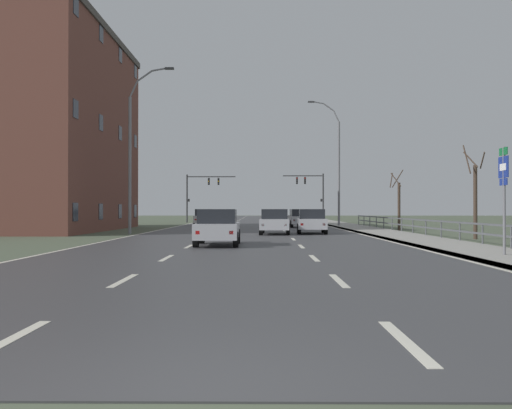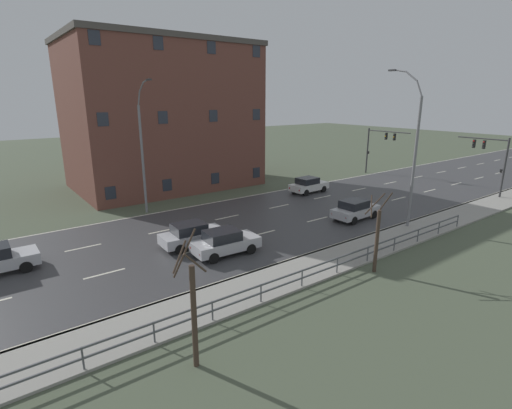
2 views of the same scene
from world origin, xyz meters
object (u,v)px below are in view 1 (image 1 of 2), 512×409
at_px(highway_sign, 504,187).
at_px(car_distant, 275,221).
at_px(car_far_right, 204,217).
at_px(car_mid_centre, 312,221).
at_px(car_far_left, 218,227).
at_px(street_lamp_midground, 337,165).
at_px(street_lamp_left_bank, 133,153).
at_px(car_near_left, 300,218).
at_px(brick_building, 28,130).
at_px(traffic_signal_left, 200,189).
at_px(traffic_signal_right, 313,189).

height_order(highway_sign, car_distant, highway_sign).
bearing_deg(car_far_right, car_mid_centre, -63.45).
bearing_deg(highway_sign, car_far_left, 148.29).
relative_size(street_lamp_midground, highway_sign, 3.14).
xyz_separation_m(street_lamp_midground, street_lamp_left_bank, (-14.81, -13.97, -0.32)).
height_order(car_near_left, car_distant, same).
relative_size(car_mid_centre, car_far_left, 1.02).
distance_m(street_lamp_midground, brick_building, 25.41).
height_order(street_lamp_midground, street_lamp_left_bank, street_lamp_midground).
xyz_separation_m(car_near_left, car_distant, (-2.47, -12.90, 0.00)).
relative_size(car_mid_centre, brick_building, 0.23).
relative_size(car_mid_centre, car_far_right, 1.00).
bearing_deg(traffic_signal_left, car_mid_centre, -70.09).
distance_m(highway_sign, brick_building, 34.01).
distance_m(car_mid_centre, car_far_right, 17.30).
bearing_deg(brick_building, street_lamp_left_bank, -31.99).
height_order(traffic_signal_left, car_far_left, traffic_signal_left).
bearing_deg(highway_sign, street_lamp_midground, 91.82).
bearing_deg(street_lamp_left_bank, street_lamp_midground, 43.32).
bearing_deg(traffic_signal_right, car_distant, -100.09).
relative_size(street_lamp_midground, car_near_left, 2.68).
height_order(traffic_signal_right, car_far_left, traffic_signal_right).
bearing_deg(car_far_left, car_distant, 74.76).
bearing_deg(car_near_left, car_distant, -103.39).
height_order(traffic_signal_right, traffic_signal_left, traffic_signal_right).
xyz_separation_m(traffic_signal_right, car_far_right, (-11.22, -13.04, -3.10)).
xyz_separation_m(traffic_signal_right, brick_building, (-23.26, -22.93, 3.48)).
distance_m(traffic_signal_right, brick_building, 32.85).
relative_size(car_far_left, car_distant, 0.99).
relative_size(street_lamp_midground, car_far_right, 2.68).
distance_m(street_lamp_left_bank, traffic_signal_left, 29.00).
xyz_separation_m(traffic_signal_left, car_distant, (7.94, -29.47, -3.11)).
distance_m(highway_sign, car_near_left, 29.61).
xyz_separation_m(street_lamp_midground, car_distant, (-5.88, -14.47, -4.64)).
bearing_deg(car_distant, car_near_left, 81.84).
distance_m(street_lamp_left_bank, traffic_signal_right, 31.96).
distance_m(car_distant, brick_building, 20.22).
xyz_separation_m(traffic_signal_left, car_near_left, (10.41, -16.56, -3.11)).
height_order(street_lamp_left_bank, car_near_left, street_lamp_left_bank).
bearing_deg(traffic_signal_left, car_far_left, -82.55).
height_order(street_lamp_midground, car_far_left, street_lamp_midground).
bearing_deg(highway_sign, traffic_signal_right, 92.10).
bearing_deg(car_mid_centre, street_lamp_left_bank, -174.42).
relative_size(traffic_signal_left, car_mid_centre, 1.37).
bearing_deg(car_mid_centre, car_far_left, -110.91).
xyz_separation_m(street_lamp_left_bank, car_far_right, (2.90, 15.60, -4.33)).
distance_m(traffic_signal_right, car_near_left, 16.76).
height_order(street_lamp_left_bank, traffic_signal_right, street_lamp_left_bank).
height_order(street_lamp_left_bank, car_mid_centre, street_lamp_left_bank).
height_order(car_mid_centre, car_far_left, same).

